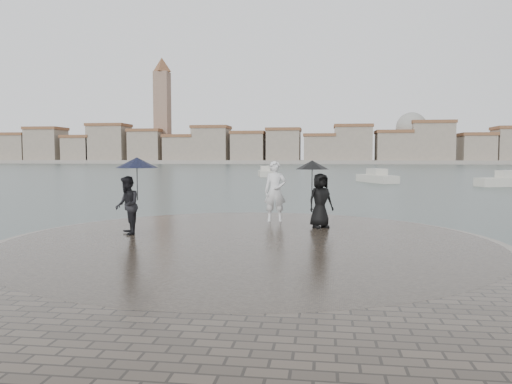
# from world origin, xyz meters

# --- Properties ---
(ground) EXTENTS (400.00, 400.00, 0.00)m
(ground) POSITION_xyz_m (0.00, 0.00, 0.00)
(ground) COLOR #2B3835
(ground) RESTS_ON ground
(kerb_ring) EXTENTS (12.50, 12.50, 0.32)m
(kerb_ring) POSITION_xyz_m (0.00, 3.50, 0.16)
(kerb_ring) COLOR gray
(kerb_ring) RESTS_ON ground
(quay_tip) EXTENTS (11.90, 11.90, 0.36)m
(quay_tip) POSITION_xyz_m (0.00, 3.50, 0.18)
(quay_tip) COLOR #2D261E
(quay_tip) RESTS_ON ground
(statue) EXTENTS (0.75, 0.54, 1.92)m
(statue) POSITION_xyz_m (0.31, 7.01, 1.32)
(statue) COLOR silver
(statue) RESTS_ON quay_tip
(visitor_left) EXTENTS (1.24, 1.12, 2.04)m
(visitor_left) POSITION_xyz_m (-3.22, 3.84, 1.51)
(visitor_left) COLOR black
(visitor_left) RESTS_ON quay_tip
(visitor_right) EXTENTS (1.21, 1.02, 1.95)m
(visitor_right) POSITION_xyz_m (1.67, 5.81, 1.46)
(visitor_right) COLOR black
(visitor_right) RESTS_ON quay_tip
(far_skyline) EXTENTS (260.00, 20.00, 37.00)m
(far_skyline) POSITION_xyz_m (-6.29, 160.71, 5.61)
(far_skyline) COLOR gray
(far_skyline) RESTS_ON ground
(boats) EXTENTS (26.30, 21.98, 1.50)m
(boats) POSITION_xyz_m (6.07, 41.77, 0.38)
(boats) COLOR #BBB8A8
(boats) RESTS_ON ground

